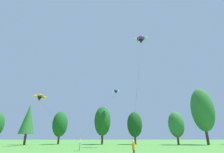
% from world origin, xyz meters
% --- Properties ---
extents(treeline_tree_c, '(3.86, 3.86, 10.27)m').
position_xyz_m(treeline_tree_c, '(-19.23, 48.13, 6.43)').
color(treeline_tree_c, '#472D19').
rests_on(treeline_tree_c, ground_plane).
extents(treeline_tree_d, '(4.21, 4.21, 8.93)m').
position_xyz_m(treeline_tree_d, '(-11.59, 51.63, 5.40)').
color(treeline_tree_d, '#472D19').
rests_on(treeline_tree_d, ground_plane).
extents(treeline_tree_e, '(4.56, 4.56, 10.22)m').
position_xyz_m(treeline_tree_e, '(0.54, 50.61, 6.19)').
color(treeline_tree_e, '#472D19').
rests_on(treeline_tree_e, ground_plane).
extents(treeline_tree_f, '(4.14, 4.14, 8.67)m').
position_xyz_m(treeline_tree_f, '(9.55, 50.04, 5.25)').
color(treeline_tree_f, '#472D19').
rests_on(treeline_tree_f, ground_plane).
extents(treeline_tree_g, '(4.07, 4.07, 8.42)m').
position_xyz_m(treeline_tree_g, '(20.25, 47.35, 5.10)').
color(treeline_tree_g, '#472D19').
rests_on(treeline_tree_g, ground_plane).
extents(treeline_tree_h, '(5.84, 5.84, 14.96)m').
position_xyz_m(treeline_tree_h, '(27.98, 47.21, 9.06)').
color(treeline_tree_h, '#472D19').
rests_on(treeline_tree_h, ground_plane).
extents(kite_flyer_near, '(0.63, 0.66, 1.69)m').
position_xyz_m(kite_flyer_near, '(-2.26, 29.02, 1.00)').
color(kite_flyer_near, gray).
rests_on(kite_flyer_near, ground_plane).
extents(kite_flyer_mid, '(0.38, 0.60, 1.69)m').
position_xyz_m(kite_flyer_mid, '(4.52, 19.37, 0.99)').
color(kite_flyer_mid, navy).
rests_on(kite_flyer_mid, ground_plane).
extents(parafoil_kite_high_orange, '(13.12, 13.78, 10.08)m').
position_xyz_m(parafoil_kite_high_orange, '(-14.22, 41.19, 10.87)').
color(parafoil_kite_high_orange, orange).
extents(parafoil_kite_mid_purple, '(7.09, 17.70, 23.55)m').
position_xyz_m(parafoil_kite_mid_purple, '(9.72, 36.06, 23.79)').
color(parafoil_kite_mid_purple, purple).
extents(parafoil_kite_far_blue_white, '(8.03, 19.98, 13.12)m').
position_xyz_m(parafoil_kite_far_blue_white, '(4.27, 48.07, 14.15)').
color(parafoil_kite_far_blue_white, blue).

